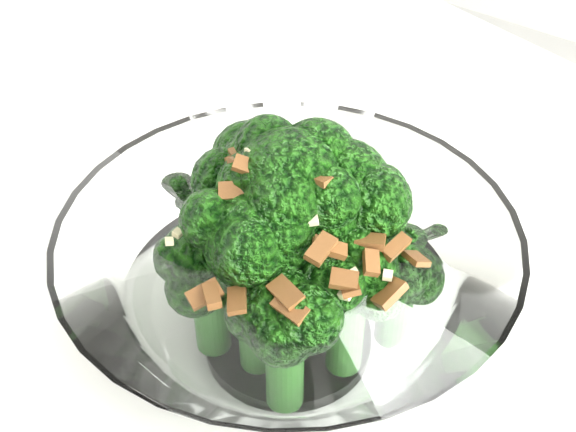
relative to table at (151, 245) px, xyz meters
The scene contains 2 objects.
table is the anchor object (origin of this frame).
broccoli_dish 0.23m from the table, 18.07° to the right, with size 0.25×0.25×0.15m.
Camera 1 is at (0.47, -0.39, 1.13)m, focal length 50.00 mm.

